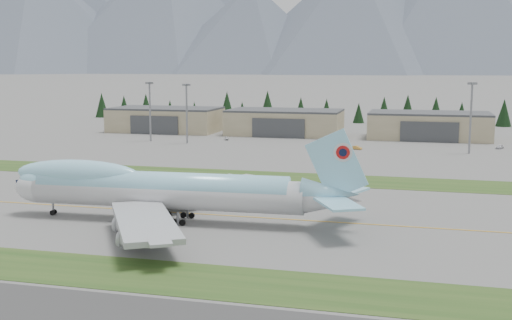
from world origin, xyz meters
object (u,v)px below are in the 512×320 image
(service_vehicle_c, at_px, (500,149))
(service_vehicle_a, at_px, (227,140))
(hangar_center, at_px, (285,122))
(hangar_right, at_px, (429,125))
(service_vehicle_b, at_px, (357,149))
(hangar_left, at_px, (166,119))
(boeing_747_freighter, at_px, (162,189))

(service_vehicle_c, bearing_deg, service_vehicle_a, -155.10)
(service_vehicle_a, distance_m, service_vehicle_c, 103.07)
(hangar_center, xyz_separation_m, service_vehicle_a, (-18.57, -25.15, -5.39))
(hangar_center, relative_size, hangar_right, 1.00)
(service_vehicle_b, bearing_deg, hangar_left, 95.26)
(hangar_right, xyz_separation_m, service_vehicle_a, (-78.57, -25.15, -5.39))
(boeing_747_freighter, bearing_deg, hangar_right, 69.53)
(boeing_747_freighter, xyz_separation_m, hangar_left, (-64.11, 156.89, -0.77))
(service_vehicle_a, distance_m, service_vehicle_b, 56.00)
(service_vehicle_b, bearing_deg, hangar_right, -0.98)
(hangar_left, bearing_deg, service_vehicle_b, -24.82)
(hangar_right, bearing_deg, service_vehicle_a, -162.25)
(hangar_left, height_order, service_vehicle_a, hangar_left)
(boeing_747_freighter, height_order, service_vehicle_a, boeing_747_freighter)
(boeing_747_freighter, relative_size, hangar_left, 1.47)
(hangar_left, xyz_separation_m, service_vehicle_a, (36.43, -25.15, -5.39))
(hangar_right, bearing_deg, service_vehicle_b, -121.05)
(hangar_left, bearing_deg, hangar_center, 0.00)
(boeing_747_freighter, distance_m, hangar_left, 169.49)
(hangar_left, relative_size, service_vehicle_a, 12.86)
(hangar_right, relative_size, service_vehicle_b, 12.16)
(boeing_747_freighter, bearing_deg, service_vehicle_b, 74.86)
(service_vehicle_a, height_order, service_vehicle_c, service_vehicle_c)
(hangar_right, height_order, service_vehicle_a, hangar_right)
(boeing_747_freighter, bearing_deg, hangar_center, 90.82)
(hangar_right, height_order, service_vehicle_b, hangar_right)
(hangar_left, height_order, service_vehicle_b, hangar_left)
(hangar_right, bearing_deg, service_vehicle_c, -47.41)
(boeing_747_freighter, xyz_separation_m, service_vehicle_b, (25.84, 115.30, -6.16))
(hangar_center, height_order, service_vehicle_a, hangar_center)
(boeing_747_freighter, relative_size, service_vehicle_c, 15.76)
(service_vehicle_c, bearing_deg, hangar_right, 158.31)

